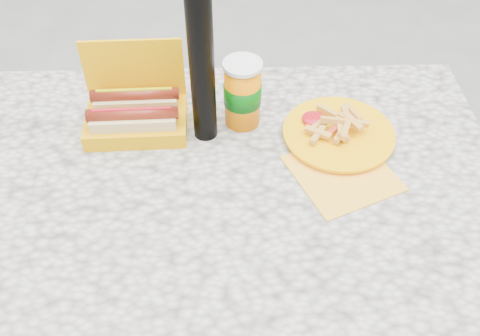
{
  "coord_description": "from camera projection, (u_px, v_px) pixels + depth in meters",
  "views": [
    {
      "loc": [
        0.05,
        -0.7,
        1.53
      ],
      "look_at": [
        0.07,
        0.01,
        0.8
      ],
      "focal_mm": 40.0,
      "sensor_mm": 36.0,
      "label": 1
    }
  ],
  "objects": [
    {
      "name": "hotdog_box",
      "position": [
        136.0,
        113.0,
        1.14
      ],
      "size": [
        0.22,
        0.15,
        0.18
      ],
      "rotation": [
        0.0,
        0.0,
        0.03
      ],
      "color": "#FFB200",
      "rests_on": "picnic_table"
    },
    {
      "name": "picnic_table",
      "position": [
        207.0,
        223.0,
        1.12
      ],
      "size": [
        1.2,
        0.8,
        0.75
      ],
      "color": "beige",
      "rests_on": "ground"
    },
    {
      "name": "soda_cup",
      "position": [
        242.0,
        93.0,
        1.13
      ],
      "size": [
        0.08,
        0.08,
        0.15
      ],
      "rotation": [
        0.0,
        0.0,
        0.32
      ],
      "color": "#FF8000",
      "rests_on": "picnic_table"
    },
    {
      "name": "fries_plate",
      "position": [
        338.0,
        135.0,
        1.13
      ],
      "size": [
        0.25,
        0.35,
        0.05
      ],
      "rotation": [
        0.0,
        0.0,
        0.22
      ],
      "color": "yellow",
      "rests_on": "picnic_table"
    }
  ]
}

